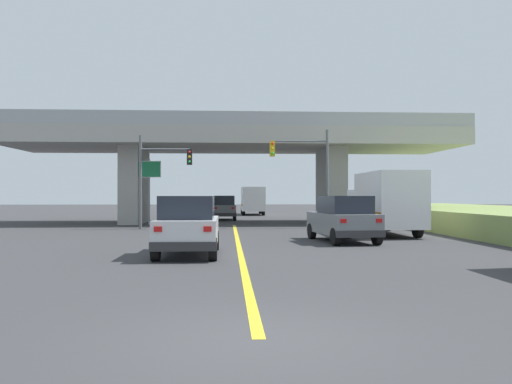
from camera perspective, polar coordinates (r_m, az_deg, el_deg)
name	(u,v)px	position (r m, az deg, el deg)	size (l,w,h in m)	color
ground	(234,223)	(39.08, -2.44, -3.36)	(160.00, 160.00, 0.00)	#353538
overpass_bridge	(234,149)	(39.19, -2.44, 4.73)	(32.52, 9.05, 7.62)	#A8A59E
lane_divider_stripe	(238,245)	(21.73, -1.92, -5.74)	(0.20, 28.46, 0.01)	yellow
suv_lead	(188,226)	(17.96, -7.40, -3.64)	(2.03, 4.41, 2.02)	silver
suv_crossing	(343,219)	(23.35, 9.44, -2.88)	(2.53, 4.86, 2.02)	slate
box_truck	(385,202)	(28.03, 13.84, -1.10)	(2.33, 7.14, 3.21)	silver
sedan_oncoming	(225,208)	(43.96, -3.44, -1.71)	(1.93, 4.61, 2.02)	slate
traffic_signal_nearside	(308,165)	(33.03, 5.73, 2.92)	(3.72, 0.36, 6.17)	#56595E
traffic_signal_farside	(158,170)	(32.80, -10.62, 2.33)	(3.25, 0.36, 5.73)	#56595E
highway_sign	(149,176)	(36.98, -11.56, 1.72)	(1.65, 0.17, 4.58)	slate
semi_truck_distant	(252,200)	(55.20, -0.38, -0.89)	(2.33, 7.08, 2.89)	silver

